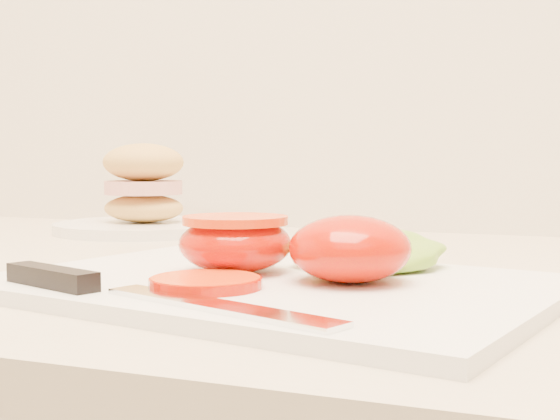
% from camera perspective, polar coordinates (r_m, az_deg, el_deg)
% --- Properties ---
extents(cutting_board, '(0.40, 0.32, 0.01)m').
position_cam_1_polar(cutting_board, '(0.52, -0.41, -5.58)').
color(cutting_board, white).
rests_on(cutting_board, counter).
extents(tomato_half_dome, '(0.08, 0.08, 0.04)m').
position_cam_1_polar(tomato_half_dome, '(0.50, 5.13, -2.84)').
color(tomato_half_dome, '#BF1C00').
rests_on(tomato_half_dome, cutting_board).
extents(tomato_half_cut, '(0.08, 0.08, 0.04)m').
position_cam_1_polar(tomato_half_cut, '(0.54, -3.29, -2.30)').
color(tomato_half_cut, '#BF1C00').
rests_on(tomato_half_cut, cutting_board).
extents(tomato_slice_0, '(0.07, 0.07, 0.01)m').
position_cam_1_polar(tomato_slice_0, '(0.48, -5.46, -5.30)').
color(tomato_slice_0, '#F3550D').
rests_on(tomato_slice_0, cutting_board).
extents(lettuce_leaf_0, '(0.13, 0.11, 0.02)m').
position_cam_1_polar(lettuce_leaf_0, '(0.57, 6.48, -2.99)').
color(lettuce_leaf_0, '#8BBB31').
rests_on(lettuce_leaf_0, cutting_board).
extents(knife, '(0.25, 0.08, 0.01)m').
position_cam_1_polar(knife, '(0.47, -12.27, -5.55)').
color(knife, silver).
rests_on(knife, cutting_board).
extents(sandwich_plate, '(0.21, 0.21, 0.11)m').
position_cam_1_polar(sandwich_plate, '(0.94, -9.94, 0.63)').
color(sandwich_plate, white).
rests_on(sandwich_plate, counter).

